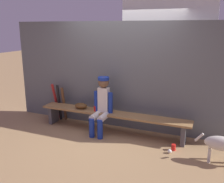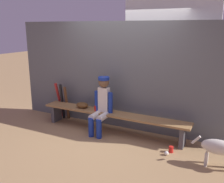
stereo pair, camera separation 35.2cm
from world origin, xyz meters
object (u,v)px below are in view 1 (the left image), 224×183
(dugout_bench, at_px, (112,116))
(cup_on_ground, at_px, (173,147))
(baseball_glove, at_px, (81,106))
(cup_on_bench, at_px, (96,108))
(player_seated, at_px, (102,104))
(baseball, at_px, (170,151))
(bat_aluminum_black, at_px, (59,103))
(bat_aluminum_red, at_px, (56,101))
(bat_wood_dark, at_px, (64,104))
(scoreboard, at_px, (170,17))

(dugout_bench, xyz_separation_m, cup_on_ground, (1.32, -0.32, -0.29))
(baseball_glove, xyz_separation_m, cup_on_bench, (0.36, -0.03, -0.01))
(player_seated, xyz_separation_m, baseball, (1.47, -0.36, -0.59))
(player_seated, distance_m, baseball, 1.62)
(dugout_bench, bearing_deg, baseball, -19.85)
(dugout_bench, height_order, bat_aluminum_black, bat_aluminum_black)
(bat_aluminum_black, relative_size, bat_aluminum_red, 0.97)
(bat_aluminum_red, bearing_deg, baseball, -13.92)
(player_seated, relative_size, baseball_glove, 4.15)
(player_seated, height_order, bat_wood_dark, player_seated)
(baseball_glove, relative_size, baseball, 3.78)
(dugout_bench, xyz_separation_m, bat_wood_dark, (-1.29, 0.20, 0.06))
(dugout_bench, height_order, baseball, dugout_bench)
(baseball_glove, height_order, bat_aluminum_black, bat_aluminum_black)
(dugout_bench, height_order, scoreboard, scoreboard)
(baseball_glove, xyz_separation_m, bat_aluminum_black, (-0.69, 0.19, -0.06))
(cup_on_bench, height_order, scoreboard, scoreboard)
(player_seated, xyz_separation_m, bat_aluminum_black, (-1.23, 0.29, -0.20))
(bat_wood_dark, xyz_separation_m, cup_on_bench, (0.93, -0.23, 0.08))
(dugout_bench, height_order, bat_aluminum_red, bat_aluminum_red)
(cup_on_bench, bearing_deg, baseball, -14.79)
(baseball_glove, bearing_deg, scoreboard, 31.42)
(bat_aluminum_black, relative_size, baseball, 11.49)
(player_seated, height_order, cup_on_bench, player_seated)
(cup_on_ground, bearing_deg, bat_aluminum_red, 169.02)
(baseball, height_order, cup_on_bench, cup_on_bench)
(bat_wood_dark, distance_m, cup_on_ground, 2.69)
(player_seated, height_order, cup_on_ground, player_seated)
(bat_aluminum_red, height_order, baseball, bat_aluminum_red)
(player_seated, distance_m, cup_on_ground, 1.63)
(cup_on_ground, distance_m, cup_on_bench, 1.76)
(player_seated, relative_size, scoreboard, 0.35)
(bat_aluminum_black, bearing_deg, baseball_glove, -15.04)
(baseball_glove, height_order, cup_on_ground, baseball_glove)
(scoreboard, bearing_deg, dugout_bench, -132.29)
(dugout_bench, xyz_separation_m, bat_aluminum_black, (-1.41, 0.19, 0.08))
(bat_aluminum_red, distance_m, cup_on_ground, 2.93)
(cup_on_ground, relative_size, scoreboard, 0.03)
(baseball_glove, distance_m, scoreboard, 2.66)
(baseball_glove, xyz_separation_m, bat_wood_dark, (-0.57, 0.20, -0.08))
(bat_aluminum_black, height_order, cup_on_bench, bat_aluminum_black)
(scoreboard, bearing_deg, baseball_glove, -148.58)
(bat_wood_dark, distance_m, bat_aluminum_black, 0.13)
(baseball, relative_size, cup_on_ground, 0.67)
(baseball_glove, xyz_separation_m, bat_aluminum_red, (-0.81, 0.23, -0.05))
(dugout_bench, xyz_separation_m, player_seated, (-0.19, -0.11, 0.28))
(baseball_glove, distance_m, bat_aluminum_red, 0.84)
(baseball_glove, bearing_deg, bat_wood_dark, 160.84)
(dugout_bench, distance_m, scoreboard, 2.40)
(dugout_bench, relative_size, cup_on_ground, 29.08)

